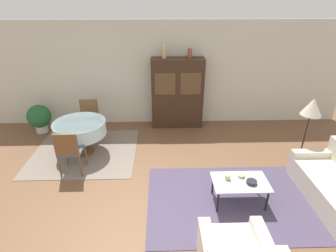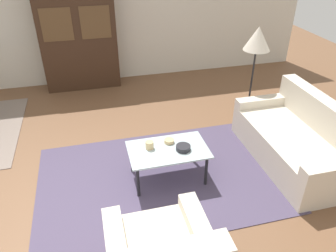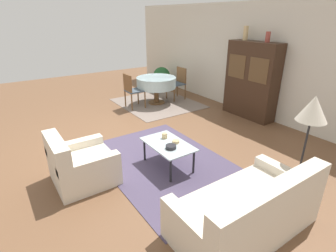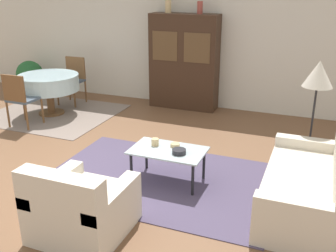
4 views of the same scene
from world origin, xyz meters
The scene contains 18 objects.
ground_plane centered at (0.00, 0.00, 0.00)m, with size 14.00×14.00×0.00m, color brown.
wall_back centered at (0.00, 3.63, 1.35)m, with size 10.00×0.06×2.70m.
area_rug centered at (1.28, 0.35, 0.01)m, with size 2.91×1.94×0.01m.
dining_rug centered at (-1.67, 2.03, 0.01)m, with size 2.30×2.05×0.01m.
couch centered at (3.09, 0.28, 0.29)m, with size 0.90×1.75×0.82m.
armchair centered at (0.98, -1.02, 0.29)m, with size 0.86×0.88×0.80m.
coffee_table centered at (1.37, 0.33, 0.39)m, with size 0.92×0.57×0.43m.
display_cabinet centered at (0.50, 3.37, 0.92)m, with size 1.33×0.42×1.83m.
dining_table centered at (-1.70, 2.02, 0.61)m, with size 1.12×1.12×0.75m.
dining_chair_near centered at (-1.70, 1.24, 0.55)m, with size 0.44×0.44×0.94m.
dining_chair_far centered at (-1.70, 2.79, 0.55)m, with size 0.44×0.44×0.94m.
floor_lamp centered at (2.99, 1.48, 1.23)m, with size 0.38×0.38×1.45m.
cup centered at (1.17, 0.40, 0.48)m, with size 0.09×0.09×0.09m.
bowl centered at (1.54, 0.27, 0.46)m, with size 0.17×0.17×0.06m.
bowl_small centered at (1.42, 0.46, 0.46)m, with size 0.12×0.12×0.04m.
vase_tall centered at (0.17, 3.38, 1.99)m, with size 0.11×0.11×0.32m.
vase_short centered at (0.79, 3.38, 1.94)m, with size 0.10×0.10×0.22m.
potted_plant centered at (-3.05, 3.07, 0.42)m, with size 0.59×0.59×0.74m.
Camera 4 is at (3.02, -3.81, 2.40)m, focal length 42.00 mm.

